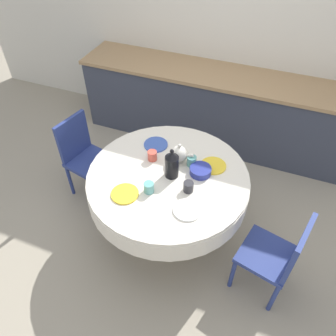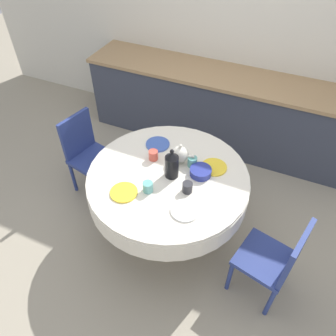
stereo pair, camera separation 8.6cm
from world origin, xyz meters
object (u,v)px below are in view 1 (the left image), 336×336
(chair_right, at_px, (84,154))
(coffee_carafe, at_px, (172,165))
(chair_left, at_px, (278,255))
(teapot, at_px, (179,154))

(chair_right, bearing_deg, coffee_carafe, 90.80)
(chair_left, distance_m, teapot, 1.12)
(chair_left, bearing_deg, teapot, 79.42)
(teapot, bearing_deg, chair_left, -24.15)
(chair_left, distance_m, chair_right, 2.04)
(chair_right, relative_size, teapot, 4.39)
(chair_right, height_order, coffee_carafe, coffee_carafe)
(chair_left, height_order, coffee_carafe, coffee_carafe)
(chair_right, xyz_separation_m, teapot, (1.03, -0.02, 0.35))
(coffee_carafe, xyz_separation_m, teapot, (-0.00, 0.18, -0.04))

